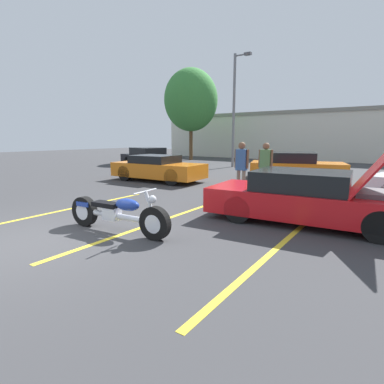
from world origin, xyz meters
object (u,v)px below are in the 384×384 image
Objects in this scene: tree_background at (191,100)px; parked_car_mid_left_row at (158,168)px; spectator_by_show_car at (241,164)px; parked_car_mid_right_row at (296,166)px; light_pole at (235,106)px; motorcycle at (117,214)px; show_car_hood_open at (309,198)px; spectator_near_motorcycle at (265,164)px; parked_car_left_row at (149,158)px.

parked_car_mid_left_row is at bearing -61.60° from tree_background.
spectator_by_show_car is at bearing -49.39° from tree_background.
light_pole is at bearing 126.78° from parked_car_mid_right_row.
light_pole reaches higher than motorcycle.
tree_background reaches higher than light_pole.
parked_car_mid_left_row is (0.24, -8.24, -3.50)m from light_pole.
motorcycle is 0.56× the size of show_car_hood_open.
tree_background is 17.70m from spectator_near_motorcycle.
light_pole is at bearing 88.81° from parked_car_mid_left_row.
parked_car_left_row is at bearing 133.12° from parked_car_mid_left_row.
parked_car_mid_left_row reaches higher than motorcycle.
spectator_near_motorcycle is at bearing 75.63° from motorcycle.
motorcycle is at bearing -140.83° from show_car_hood_open.
spectator_by_show_car is at bearing -110.63° from parked_car_mid_right_row.
spectator_near_motorcycle reaches higher than motorcycle.
show_car_hood_open reaches higher than parked_car_mid_left_row.
parked_car_left_row is at bearing 152.81° from spectator_near_motorcycle.
light_pole is at bearing -31.20° from tree_background.
parked_car_mid_left_row is at bearing 151.56° from show_car_hood_open.
show_car_hood_open reaches higher than parked_car_mid_right_row.
light_pole is 1.55× the size of show_car_hood_open.
motorcycle is 10.79m from parked_car_mid_right_row.
light_pole is 4.00× the size of spectator_by_show_car.
tree_background is at bearing 133.66° from spectator_near_motorcycle.
spectator_near_motorcycle is 0.94m from spectator_by_show_car.
spectator_by_show_car is (5.05, -9.41, -2.97)m from light_pole.
show_car_hood_open is 2.61× the size of spectator_near_motorcycle.
spectator_by_show_car is (4.81, -1.17, 0.53)m from parked_car_mid_left_row.
parked_car_mid_right_row is (-2.47, 7.69, 0.01)m from show_car_hood_open.
motorcycle is 0.54× the size of parked_car_left_row.
light_pole is 15.74m from motorcycle.
motorcycle is (4.64, -14.58, -3.68)m from light_pole.
parked_car_mid_left_row is at bearing 119.67° from motorcycle.
parked_car_mid_right_row is (0.70, 10.77, 0.20)m from motorcycle.
parked_car_mid_right_row is at bearing 102.69° from show_car_hood_open.
parked_car_mid_right_row is at bearing 10.58° from parked_car_left_row.
show_car_hood_open is at bearing -52.44° from spectator_near_motorcycle.
light_pole is 2.78× the size of motorcycle.
tree_background is 4.31× the size of spectator_by_show_car.
parked_car_mid_right_row is 6.75m from parked_car_mid_left_row.
parked_car_mid_right_row is (11.61, -7.61, -4.66)m from tree_background.
spectator_by_show_car is at bearing 137.62° from show_car_hood_open.
parked_car_left_row is 1.12× the size of parked_car_mid_left_row.
show_car_hood_open reaches higher than motorcycle.
parked_car_mid_right_row reaches higher than parked_car_mid_left_row.
spectator_near_motorcycle is at bearing -57.03° from light_pole.
light_pole reaches higher than spectator_near_motorcycle.
show_car_hood_open is 15.19m from parked_car_left_row.
motorcycle is 0.57× the size of parked_car_mid_right_row.
motorcycle is at bearing -72.33° from light_pole.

